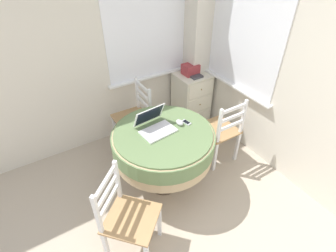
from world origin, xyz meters
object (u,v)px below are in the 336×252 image
Objects in this scene: dining_chair_near_right_window at (221,131)px; corner_cabinet at (191,97)px; computer_mouse at (180,123)px; dining_chair_camera_near at (127,217)px; storage_box at (191,69)px; book_on_cabinet at (194,75)px; cell_phone at (186,122)px; round_dining_table at (163,143)px; laptop at (155,126)px; dining_chair_near_back_window at (135,117)px.

dining_chair_near_right_window is 1.18× the size of corner_cabinet.
dining_chair_camera_near is at bearing -149.55° from computer_mouse.
storage_box reaches higher than book_on_cabinet.
dining_chair_near_right_window is 4.30× the size of storage_box.
storage_box is at bearing 52.44° from cell_phone.
cell_phone is at bearing 2.20° from round_dining_table.
round_dining_table is at bearing -138.44° from corner_cabinet.
book_on_cabinet reaches higher than cell_phone.
corner_cabinet is (1.67, 1.39, -0.06)m from dining_chair_camera_near.
computer_mouse is 1.16m from book_on_cabinet.
laptop reaches higher than round_dining_table.
book_on_cabinet is (1.01, 0.87, 0.15)m from round_dining_table.
round_dining_table is 1.40× the size of corner_cabinet.
dining_chair_near_back_window and dining_chair_camera_near have the same top height.
corner_cabinet is (0.98, 0.10, -0.06)m from dining_chair_near_back_window.
cell_phone is 1.11m from dining_chair_camera_near.
dining_chair_near_right_window is at bearing -5.56° from laptop.
storage_box is at bearing 7.59° from dining_chair_near_back_window.
dining_chair_near_right_window is 1.53m from dining_chair_camera_near.
dining_chair_near_back_window is at bearing -176.11° from book_on_cabinet.
laptop is 0.93m from dining_chair_near_right_window.
laptop reaches higher than storage_box.
cell_phone is at bearing -129.32° from corner_cabinet.
laptop is at bearing 167.64° from cell_phone.
dining_chair_camera_near is (-0.70, -1.29, 0.00)m from dining_chair_near_back_window.
dining_chair_near_back_window is (-0.16, 0.78, -0.34)m from computer_mouse.
round_dining_table is 0.21m from laptop.
dining_chair_camera_near is at bearing -118.45° from dining_chair_near_back_window.
dining_chair_near_right_window is (0.75, -0.80, 0.00)m from dining_chair_near_back_window.
cell_phone is (0.08, -0.01, -0.02)m from computer_mouse.
storage_box is at bearing 39.12° from laptop.
dining_chair_near_right_window is (0.59, -0.02, -0.34)m from computer_mouse.
round_dining_table is at bearing -173.79° from computer_mouse.
dining_chair_near_right_window and dining_chair_camera_near have the same top height.
dining_chair_near_right_window is 3.61× the size of book_on_cabinet.
dining_chair_near_back_window and dining_chair_near_right_window have the same top height.
cell_phone is 0.54× the size of storage_box.
laptop is 0.49× the size of corner_cabinet.
laptop is 1.42m from corner_cabinet.
book_on_cabinet is at bearing 46.75° from computer_mouse.
laptop is (-0.04, 0.08, 0.19)m from round_dining_table.
computer_mouse is 0.86× the size of cell_phone.
laptop is 0.41× the size of dining_chair_near_right_window.
dining_chair_near_back_window reaches higher than round_dining_table.
computer_mouse is 0.11× the size of dining_chair_camera_near.
dining_chair_near_right_window is (0.51, -0.01, -0.32)m from cell_phone.
book_on_cabinet is (0.21, 0.87, 0.32)m from dining_chair_near_right_window.
cell_phone is at bearing -12.36° from laptop.
dining_chair_camera_near is (-0.65, -0.48, -0.17)m from round_dining_table.
dining_chair_near_back_window is 1.10m from dining_chair_near_right_window.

